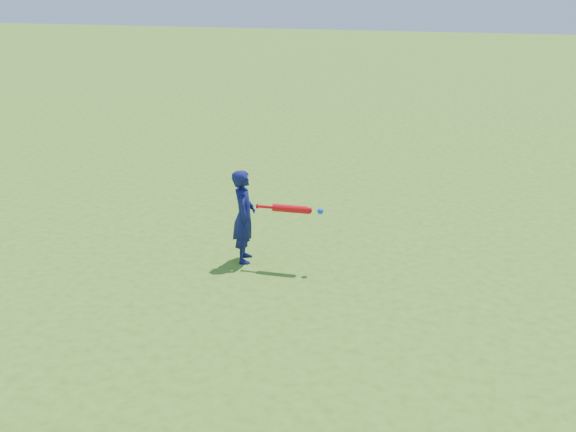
{
  "coord_description": "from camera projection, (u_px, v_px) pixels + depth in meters",
  "views": [
    {
      "loc": [
        1.94,
        -6.63,
        2.91
      ],
      "look_at": [
        -0.14,
        -0.44,
        0.57
      ],
      "focal_mm": 40.0,
      "sensor_mm": 36.0,
      "label": 1
    }
  ],
  "objects": [
    {
      "name": "child",
      "position": [
        244.0,
        216.0,
        7.06
      ],
      "size": [
        0.36,
        0.44,
        1.05
      ],
      "primitive_type": "imported",
      "rotation": [
        0.0,
        0.0,
        1.88
      ],
      "color": "#11144F",
      "rests_on": "ground"
    },
    {
      "name": "bat_swing",
      "position": [
        294.0,
        209.0,
        6.84
      ],
      "size": [
        0.74,
        0.12,
        0.08
      ],
      "rotation": [
        0.0,
        0.0,
        0.08
      ],
      "color": "red",
      "rests_on": "ground"
    },
    {
      "name": "ground",
      "position": [
        311.0,
        251.0,
        7.48
      ],
      "size": [
        80.0,
        80.0,
        0.0
      ],
      "primitive_type": "plane",
      "color": "#3B6E1A",
      "rests_on": "ground"
    }
  ]
}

